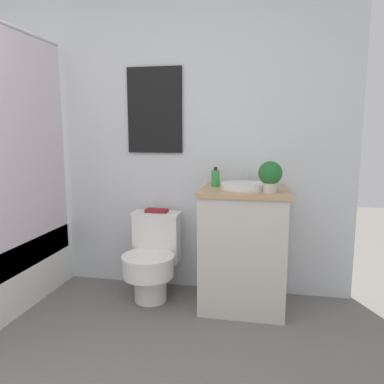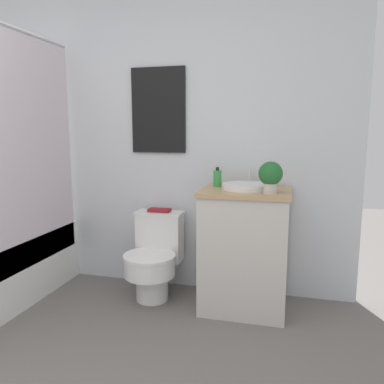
{
  "view_description": "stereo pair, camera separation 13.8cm",
  "coord_description": "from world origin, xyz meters",
  "px_view_note": "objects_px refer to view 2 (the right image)",
  "views": [
    {
      "loc": [
        1.06,
        -0.79,
        1.28
      ],
      "look_at": [
        0.56,
        1.69,
        0.88
      ],
      "focal_mm": 35.0,
      "sensor_mm": 36.0,
      "label": 1
    },
    {
      "loc": [
        1.2,
        -0.76,
        1.28
      ],
      "look_at": [
        0.56,
        1.69,
        0.88
      ],
      "focal_mm": 35.0,
      "sensor_mm": 36.0,
      "label": 2
    }
  ],
  "objects_px": {
    "book_on_tank": "(159,210)",
    "toilet": "(154,257)",
    "sink": "(246,186)",
    "soap_bottle": "(217,178)",
    "potted_plant": "(271,175)"
  },
  "relations": [
    {
      "from": "potted_plant",
      "to": "sink",
      "type": "bearing_deg",
      "value": 139.43
    },
    {
      "from": "soap_bottle",
      "to": "toilet",
      "type": "bearing_deg",
      "value": -168.64
    },
    {
      "from": "soap_bottle",
      "to": "potted_plant",
      "type": "bearing_deg",
      "value": -29.89
    },
    {
      "from": "toilet",
      "to": "potted_plant",
      "type": "xyz_separation_m",
      "value": [
        0.87,
        -0.13,
        0.68
      ]
    },
    {
      "from": "sink",
      "to": "book_on_tank",
      "type": "relative_size",
      "value": 2.21
    },
    {
      "from": "sink",
      "to": "soap_bottle",
      "type": "distance_m",
      "value": 0.24
    },
    {
      "from": "sink",
      "to": "potted_plant",
      "type": "xyz_separation_m",
      "value": [
        0.17,
        -0.15,
        0.1
      ]
    },
    {
      "from": "potted_plant",
      "to": "book_on_tank",
      "type": "bearing_deg",
      "value": 163.0
    },
    {
      "from": "toilet",
      "to": "sink",
      "type": "bearing_deg",
      "value": 1.12
    },
    {
      "from": "toilet",
      "to": "soap_bottle",
      "type": "bearing_deg",
      "value": 11.36
    },
    {
      "from": "soap_bottle",
      "to": "potted_plant",
      "type": "relative_size",
      "value": 0.68
    },
    {
      "from": "soap_bottle",
      "to": "book_on_tank",
      "type": "height_order",
      "value": "soap_bottle"
    },
    {
      "from": "book_on_tank",
      "to": "toilet",
      "type": "bearing_deg",
      "value": -90.0
    },
    {
      "from": "toilet",
      "to": "sink",
      "type": "relative_size",
      "value": 1.7
    },
    {
      "from": "sink",
      "to": "soap_bottle",
      "type": "xyz_separation_m",
      "value": [
        -0.23,
        0.08,
        0.04
      ]
    }
  ]
}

